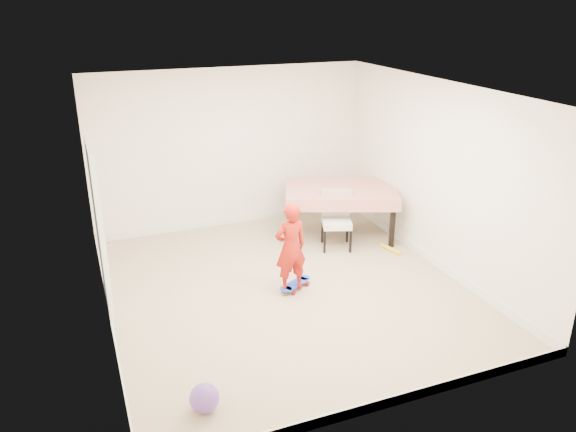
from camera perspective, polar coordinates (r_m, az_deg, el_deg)
name	(u,v)px	position (r m, az deg, el deg)	size (l,w,h in m)	color
ground	(287,289)	(7.49, -0.15, -7.41)	(5.00, 5.00, 0.00)	tan
ceiling	(286,92)	(6.64, -0.17, 12.49)	(4.50, 5.00, 0.04)	white
wall_back	(231,149)	(9.21, -5.85, 6.78)	(4.50, 0.04, 2.60)	white
wall_front	(392,286)	(4.92, 10.54, -6.98)	(4.50, 0.04, 2.60)	white
wall_left	(99,221)	(6.53, -18.69, -0.49)	(0.04, 5.00, 2.60)	white
wall_right	(437,176)	(8.00, 14.91, 3.90)	(0.04, 5.00, 2.60)	white
door	(100,234)	(6.91, -18.54, -1.73)	(0.10, 0.94, 2.11)	white
baseboard_back	(233,220)	(9.60, -5.59, -0.38)	(4.50, 0.02, 0.12)	white
baseboard_front	(384,403)	(5.60, 9.70, -18.25)	(4.50, 0.02, 0.12)	white
baseboard_left	(111,318)	(7.06, -17.58, -9.87)	(0.02, 5.00, 0.12)	white
baseboard_right	(429,258)	(8.45, 14.17, -4.13)	(0.02, 5.00, 0.12)	white
dining_table	(340,212)	(8.98, 5.29, 0.43)	(1.72, 1.08, 0.81)	#AC0A09
dining_chair	(337,221)	(8.53, 4.97, -0.46)	(0.49, 0.57, 0.89)	beige
skateboard	(295,286)	(7.48, 0.75, -7.09)	(0.55, 0.20, 0.08)	blue
child	(291,250)	(7.16, 0.26, -3.49)	(0.43, 0.28, 1.19)	#B41B12
balloon	(204,398)	(5.52, -8.50, -17.84)	(0.28, 0.28, 0.28)	#7149AF
foam_toy	(391,249)	(8.68, 10.38, -3.31)	(0.06, 0.06, 0.40)	yellow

